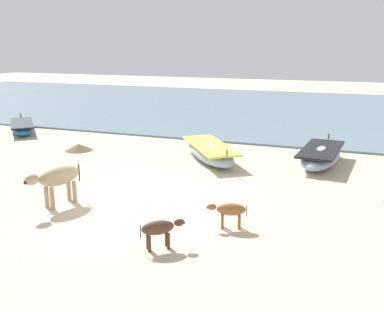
{
  "coord_description": "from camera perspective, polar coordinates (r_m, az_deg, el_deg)",
  "views": [
    {
      "loc": [
        4.67,
        -9.38,
        3.97
      ],
      "look_at": [
        0.24,
        2.74,
        0.6
      ],
      "focal_mm": 40.39,
      "sensor_mm": 36.0,
      "label": 1
    }
  ],
  "objects": [
    {
      "name": "ground",
      "position": [
        11.2,
        -6.0,
        -6.2
      ],
      "size": [
        80.0,
        80.0,
        0.0
      ],
      "primitive_type": "plane",
      "color": "beige"
    },
    {
      "name": "sea_water",
      "position": [
        27.42,
        10.15,
        6.18
      ],
      "size": [
        60.0,
        20.0,
        0.08
      ],
      "primitive_type": "cube",
      "color": "slate",
      "rests_on": "ground"
    },
    {
      "name": "fishing_boat_3",
      "position": [
        21.37,
        -21.53,
        3.61
      ],
      "size": [
        3.0,
        3.15,
        0.67
      ],
      "rotation": [
        0.0,
        0.0,
        2.31
      ],
      "color": "#1E669E",
      "rests_on": "ground"
    },
    {
      "name": "fishing_boat_4",
      "position": [
        15.16,
        16.62,
        0.05
      ],
      "size": [
        1.5,
        3.44,
        0.77
      ],
      "rotation": [
        0.0,
        0.0,
        1.47
      ],
      "color": "#8CA5B7",
      "rests_on": "ground"
    },
    {
      "name": "fishing_boat_5",
      "position": [
        15.11,
        2.38,
        0.58
      ],
      "size": [
        3.09,
        3.65,
        0.76
      ],
      "rotation": [
        0.0,
        0.0,
        5.34
      ],
      "color": "#8CA5B7",
      "rests_on": "ground"
    },
    {
      "name": "cow_adult_dun",
      "position": [
        11.28,
        -17.34,
        -2.75
      ],
      "size": [
        0.81,
        1.53,
        1.01
      ],
      "rotation": [
        0.0,
        0.0,
        4.38
      ],
      "color": "tan",
      "rests_on": "ground"
    },
    {
      "name": "calf_near_brown",
      "position": [
        9.6,
        4.98,
        -7.15
      ],
      "size": [
        0.88,
        0.43,
        0.58
      ],
      "rotation": [
        0.0,
        0.0,
        3.43
      ],
      "color": "brown",
      "rests_on": "ground"
    },
    {
      "name": "calf_far_dark",
      "position": [
        8.66,
        -4.32,
        -9.53
      ],
      "size": [
        0.81,
        0.71,
        0.6
      ],
      "rotation": [
        0.0,
        0.0,
        0.68
      ],
      "color": "#4C3323",
      "rests_on": "ground"
    },
    {
      "name": "debris_pile_0",
      "position": [
        17.07,
        -14.72,
        1.14
      ],
      "size": [
        1.25,
        1.25,
        0.25
      ],
      "primitive_type": "cone",
      "rotation": [
        0.0,
        0.0,
        2.97
      ],
      "color": "brown",
      "rests_on": "ground"
    }
  ]
}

